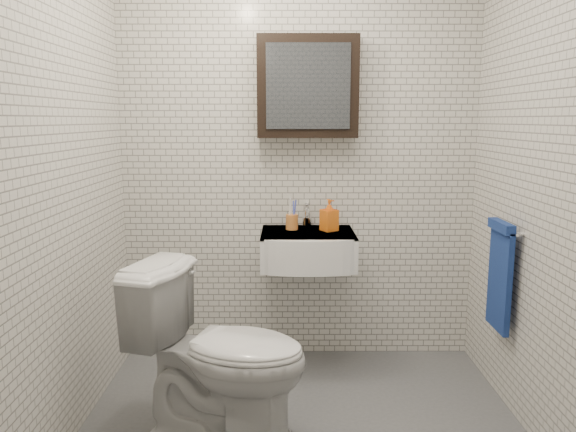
{
  "coord_description": "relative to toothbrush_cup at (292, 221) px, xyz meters",
  "views": [
    {
      "loc": [
        -0.08,
        -2.49,
        1.51
      ],
      "look_at": [
        -0.07,
        0.45,
        1.0
      ],
      "focal_mm": 35.0,
      "sensor_mm": 36.0,
      "label": 1
    }
  ],
  "objects": [
    {
      "name": "room_shell",
      "position": [
        0.04,
        -0.85,
        0.57
      ],
      "size": [
        2.22,
        2.02,
        2.51
      ],
      "color": "silver",
      "rests_on": "ground"
    },
    {
      "name": "washbasin",
      "position": [
        0.09,
        -0.12,
        -0.14
      ],
      "size": [
        0.55,
        0.5,
        0.2
      ],
      "color": "white",
      "rests_on": "room_shell"
    },
    {
      "name": "faucet",
      "position": [
        0.09,
        0.08,
        0.02
      ],
      "size": [
        0.06,
        0.2,
        0.15
      ],
      "color": "silver",
      "rests_on": "washbasin"
    },
    {
      "name": "mirror_cabinet",
      "position": [
        0.09,
        0.07,
        0.8
      ],
      "size": [
        0.6,
        0.15,
        0.6
      ],
      "color": "black",
      "rests_on": "room_shell"
    },
    {
      "name": "towel_rail",
      "position": [
        1.09,
        -0.5,
        -0.18
      ],
      "size": [
        0.09,
        0.3,
        0.58
      ],
      "color": "silver",
      "rests_on": "room_shell"
    },
    {
      "name": "toothbrush_cup",
      "position": [
        0.0,
        0.0,
        0.0
      ],
      "size": [
        0.08,
        0.08,
        0.2
      ],
      "rotation": [
        0.0,
        0.0,
        -0.04
      ],
      "color": "#CE7733",
      "rests_on": "washbasin"
    },
    {
      "name": "soap_bottle",
      "position": [
        0.22,
        -0.04,
        0.04
      ],
      "size": [
        0.12,
        0.12,
        0.19
      ],
      "primitive_type": "imported",
      "rotation": [
        0.0,
        0.0,
        0.54
      ],
      "color": "orange",
      "rests_on": "washbasin"
    },
    {
      "name": "toilet",
      "position": [
        -0.34,
        -0.85,
        -0.48
      ],
      "size": [
        0.93,
        0.69,
        0.84
      ],
      "primitive_type": "imported",
      "rotation": [
        0.0,
        0.0,
        1.28
      ],
      "color": "white",
      "rests_on": "ground"
    }
  ]
}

